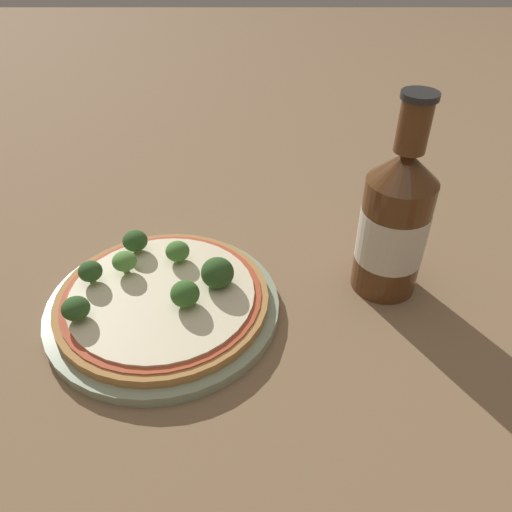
{
  "coord_description": "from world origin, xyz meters",
  "views": [
    {
      "loc": [
        0.09,
        -0.38,
        0.38
      ],
      "look_at": [
        0.09,
        0.02,
        0.06
      ],
      "focal_mm": 35.0,
      "sensor_mm": 36.0,
      "label": 1
    }
  ],
  "objects": [
    {
      "name": "broccoli_floret_4",
      "position": [
        -0.05,
        0.08,
        0.04
      ],
      "size": [
        0.03,
        0.03,
        0.03
      ],
      "color": "#7A9E5B",
      "rests_on": "pizza"
    },
    {
      "name": "broccoli_floret_0",
      "position": [
        -0.05,
        0.04,
        0.04
      ],
      "size": [
        0.03,
        0.03,
        0.03
      ],
      "color": "#7A9E5B",
      "rests_on": "pizza"
    },
    {
      "name": "plate",
      "position": [
        -0.01,
        0.01,
        0.01
      ],
      "size": [
        0.25,
        0.25,
        0.01
      ],
      "color": "#93A384",
      "rests_on": "ground_plane"
    },
    {
      "name": "broccoli_floret_2",
      "position": [
        -0.09,
        0.03,
        0.04
      ],
      "size": [
        0.03,
        0.03,
        0.03
      ],
      "color": "#7A9E5B",
      "rests_on": "pizza"
    },
    {
      "name": "broccoli_floret_6",
      "position": [
        0.02,
        -0.01,
        0.04
      ],
      "size": [
        0.03,
        0.03,
        0.03
      ],
      "color": "#7A9E5B",
      "rests_on": "pizza"
    },
    {
      "name": "beer_bottle",
      "position": [
        0.23,
        0.05,
        0.08
      ],
      "size": [
        0.07,
        0.07,
        0.22
      ],
      "color": "#563319",
      "rests_on": "ground_plane"
    },
    {
      "name": "broccoli_floret_1",
      "position": [
        0.05,
        0.02,
        0.04
      ],
      "size": [
        0.03,
        0.03,
        0.03
      ],
      "color": "#7A9E5B",
      "rests_on": "pizza"
    },
    {
      "name": "broccoli_floret_5",
      "position": [
        -0.09,
        -0.03,
        0.04
      ],
      "size": [
        0.03,
        0.03,
        0.02
      ],
      "color": "#7A9E5B",
      "rests_on": "pizza"
    },
    {
      "name": "pizza",
      "position": [
        -0.01,
        0.01,
        0.02
      ],
      "size": [
        0.22,
        0.22,
        0.01
      ],
      "color": "#B77F42",
      "rests_on": "plate"
    },
    {
      "name": "broccoli_floret_3",
      "position": [
        -0.0,
        0.06,
        0.04
      ],
      "size": [
        0.03,
        0.03,
        0.02
      ],
      "color": "#7A9E5B",
      "rests_on": "pizza"
    },
    {
      "name": "ground_plane",
      "position": [
        0.0,
        0.0,
        0.0
      ],
      "size": [
        3.0,
        3.0,
        0.0
      ],
      "primitive_type": "plane",
      "color": "#846647"
    }
  ]
}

